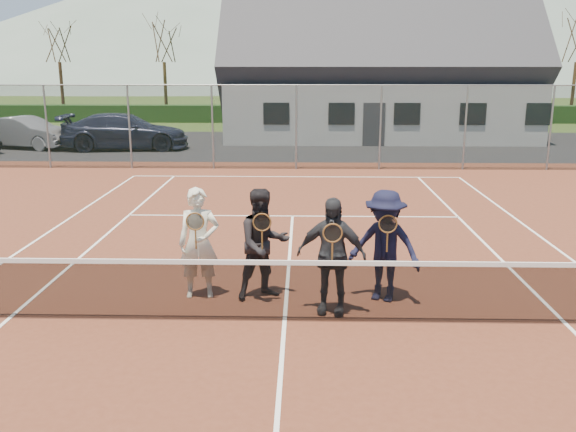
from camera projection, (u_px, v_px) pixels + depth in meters
name	position (u px, v px, depth m)	size (l,w,h in m)	color
ground	(298.00, 146.00, 28.40)	(220.00, 220.00, 0.00)	#304619
court_surface	(285.00, 322.00, 9.00)	(30.00, 30.00, 0.02)	#562819
tarmac_carpark	(213.00, 146.00, 28.50)	(40.00, 12.00, 0.01)	black
hedge_row	(300.00, 114.00, 39.91)	(40.00, 1.20, 1.10)	black
hill_west	(150.00, 31.00, 99.58)	(110.00, 110.00, 18.00)	slate
hill_centre	(427.00, 18.00, 97.98)	(120.00, 120.00, 22.00)	#58695F
car_b	(26.00, 133.00, 27.46)	(1.51, 4.32, 1.42)	gray
car_c	(125.00, 132.00, 27.09)	(2.24, 5.52, 1.60)	#191D33
court_markings	(285.00, 321.00, 9.00)	(11.03, 23.83, 0.01)	white
tennis_net	(285.00, 288.00, 8.87)	(11.68, 0.08, 1.10)	slate
perimeter_fence	(296.00, 127.00, 21.73)	(30.07, 0.07, 3.02)	slate
clubhouse	(377.00, 59.00, 31.21)	(15.60, 8.20, 7.70)	silver
tree_a	(57.00, 32.00, 40.00)	(3.20, 3.20, 7.77)	#362013
tree_b	(163.00, 31.00, 39.83)	(3.20, 3.20, 7.77)	#372714
tree_c	(331.00, 31.00, 39.56)	(3.20, 3.20, 7.77)	#331D12
tree_d	(486.00, 31.00, 39.31)	(3.20, 3.20, 7.77)	#362413
player_a	(199.00, 243.00, 9.77)	(0.70, 0.54, 1.80)	silver
player_b	(263.00, 244.00, 9.72)	(1.07, 0.97, 1.80)	black
player_c	(331.00, 256.00, 9.13)	(1.12, 0.65, 1.80)	#27282D
player_d	(385.00, 246.00, 9.62)	(1.33, 1.07, 1.80)	black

